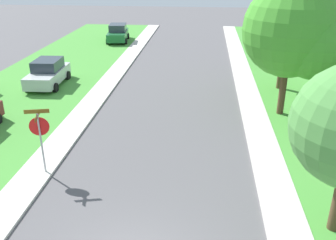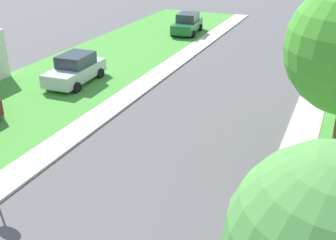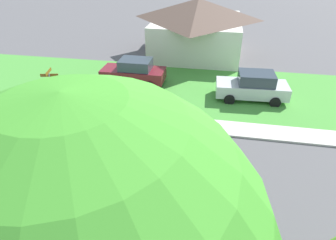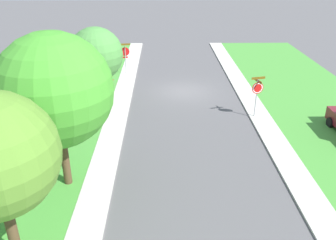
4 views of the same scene
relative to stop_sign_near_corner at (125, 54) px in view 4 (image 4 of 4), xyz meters
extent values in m
plane|color=#565456|center=(-4.89, 4.36, -1.88)|extent=(120.00, 120.00, 0.00)
cube|color=beige|center=(-0.19, 16.36, -1.83)|extent=(1.40, 56.00, 0.10)
cube|color=beige|center=(-9.59, 16.36, -1.83)|extent=(1.40, 56.00, 0.10)
cylinder|color=#9E9EA3|center=(0.00, 0.03, -0.58)|extent=(0.07, 0.07, 2.60)
cylinder|color=red|center=(0.00, -0.02, 0.17)|extent=(0.76, 0.14, 0.76)
cylinder|color=white|center=(0.01, -0.04, 0.17)|extent=(0.66, 0.10, 0.67)
cylinder|color=red|center=(0.01, -0.04, 0.17)|extent=(0.54, 0.08, 0.55)
cube|color=brown|center=(0.00, 0.03, 0.81)|extent=(0.91, 0.15, 0.16)
cube|color=brown|center=(0.00, 0.03, 0.62)|extent=(0.15, 0.91, 0.16)
cube|color=red|center=(0.00, -0.02, -0.33)|extent=(0.44, 0.08, 0.14)
cylinder|color=#9E9EA3|center=(-9.19, 9.20, -0.58)|extent=(0.07, 0.07, 2.60)
cylinder|color=red|center=(-9.21, 9.24, 0.17)|extent=(0.75, 0.21, 0.76)
cylinder|color=white|center=(-9.21, 9.26, 0.17)|extent=(0.65, 0.16, 0.67)
cylinder|color=red|center=(-9.21, 9.27, 0.17)|extent=(0.53, 0.13, 0.55)
cube|color=brown|center=(-9.19, 9.20, 0.81)|extent=(0.90, 0.23, 0.16)
cube|color=brown|center=(-9.19, 9.20, 0.62)|extent=(0.23, 0.90, 0.16)
cylinder|color=black|center=(-13.49, 10.75, -1.56)|extent=(0.24, 0.64, 0.64)
cube|color=red|center=(4.11, 11.70, -1.18)|extent=(1.97, 4.37, 0.76)
cube|color=#2D3842|center=(4.12, 11.50, -0.46)|extent=(1.68, 2.16, 0.68)
cylinder|color=black|center=(3.16, 13.00, -1.56)|extent=(0.26, 0.65, 0.64)
cylinder|color=black|center=(4.96, 13.07, -1.56)|extent=(0.26, 0.65, 0.64)
cylinder|color=black|center=(3.27, 10.33, -1.56)|extent=(0.26, 0.65, 0.64)
cylinder|color=black|center=(5.06, 10.41, -1.56)|extent=(0.26, 0.65, 0.64)
cylinder|color=#4C3823|center=(1.90, 20.77, -0.48)|extent=(0.36, 0.36, 2.80)
cylinder|color=#4C3823|center=(1.20, 16.36, -0.41)|extent=(0.36, 0.36, 2.94)
sphere|color=green|center=(1.20, 16.36, 2.75)|extent=(4.83, 4.83, 4.83)
sphere|color=green|center=(2.29, 15.64, 2.15)|extent=(3.38, 3.38, 3.38)
cylinder|color=#4C3823|center=(1.22, 6.82, -0.69)|extent=(0.36, 0.36, 2.36)
sphere|color=#4B8C40|center=(1.22, 6.82, 1.75)|extent=(3.61, 3.61, 3.61)
sphere|color=#4B8C40|center=(2.03, 6.28, 1.30)|extent=(2.53, 2.53, 2.53)
cylinder|color=red|center=(0.95, 2.73, -1.53)|extent=(0.22, 0.22, 0.70)
sphere|color=red|center=(0.95, 2.73, -1.16)|extent=(0.22, 0.22, 0.22)
cylinder|color=red|center=(0.81, 2.73, -1.43)|extent=(0.10, 0.08, 0.08)
cylinder|color=red|center=(1.09, 2.73, -1.43)|extent=(0.10, 0.08, 0.08)
camera|label=1|loc=(-3.03, -3.09, 6.09)|focal=39.82mm
camera|label=2|loc=(0.86, 0.90, 6.56)|focal=44.09mm
camera|label=3|loc=(3.33, 17.75, 6.28)|focal=30.55mm
camera|label=4|loc=(-3.18, 29.85, 7.79)|focal=37.35mm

